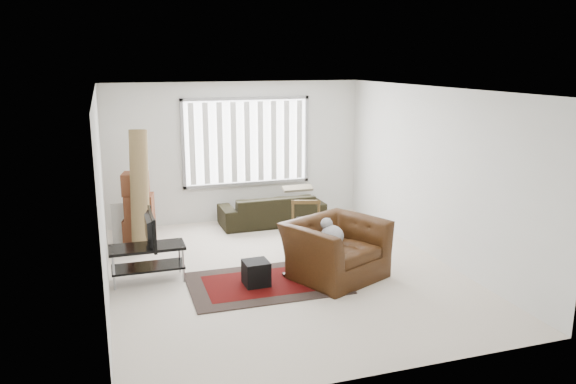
% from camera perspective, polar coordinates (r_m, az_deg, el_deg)
% --- Properties ---
extents(room, '(6.00, 6.02, 2.71)m').
position_cam_1_polar(room, '(8.53, -1.32, 4.24)').
color(room, beige).
rests_on(room, ground).
extents(persian_rug, '(2.19, 1.47, 0.02)m').
position_cam_1_polar(persian_rug, '(8.08, -2.23, -9.22)').
color(persian_rug, black).
rests_on(persian_rug, ground).
extents(tv_stand, '(1.05, 0.47, 0.53)m').
position_cam_1_polar(tv_stand, '(8.29, -14.08, -6.29)').
color(tv_stand, black).
rests_on(tv_stand, ground).
extents(tv, '(0.11, 0.85, 0.49)m').
position_cam_1_polar(tv, '(8.17, -14.24, -3.71)').
color(tv, black).
rests_on(tv, tv_stand).
extents(subwoofer, '(0.36, 0.36, 0.34)m').
position_cam_1_polar(subwoofer, '(7.95, -3.26, -8.20)').
color(subwoofer, black).
rests_on(subwoofer, persian_rug).
extents(moving_boxes, '(0.59, 0.56, 1.25)m').
position_cam_1_polar(moving_boxes, '(9.90, -14.94, -1.91)').
color(moving_boxes, brown).
rests_on(moving_boxes, ground).
extents(white_flatpack, '(0.57, 0.20, 0.72)m').
position_cam_1_polar(white_flatpack, '(9.99, -15.84, -3.13)').
color(white_flatpack, silver).
rests_on(white_flatpack, ground).
extents(rolled_rug, '(0.44, 0.67, 2.01)m').
position_cam_1_polar(rolled_rug, '(9.53, -14.84, 0.15)').
color(rolled_rug, brown).
rests_on(rolled_rug, ground).
extents(sofa, '(2.00, 0.88, 0.77)m').
position_cam_1_polar(sofa, '(10.78, -1.64, -1.31)').
color(sofa, black).
rests_on(sofa, ground).
extents(side_chair, '(0.62, 0.62, 0.92)m').
position_cam_1_polar(side_chair, '(8.86, 1.86, -3.74)').
color(side_chair, '#857757').
rests_on(side_chair, ground).
extents(armchair, '(1.65, 1.57, 0.96)m').
position_cam_1_polar(armchair, '(8.18, 4.83, -5.42)').
color(armchair, '#361C0B').
rests_on(armchair, ground).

